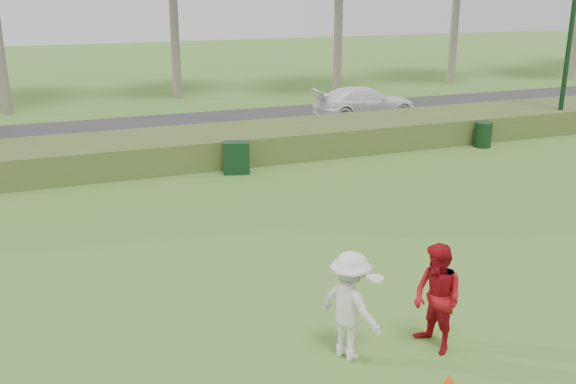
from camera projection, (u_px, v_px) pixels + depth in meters
name	position (u px, v px, depth m)	size (l,w,h in m)	color
ground	(379.00, 340.00, 10.27)	(120.00, 120.00, 0.00)	#437627
reed_strip	(198.00, 147.00, 20.77)	(80.00, 3.00, 0.90)	#465C24
park_road	(168.00, 129.00, 25.34)	(80.00, 6.00, 0.06)	#2D2D2D
player_white	(350.00, 306.00, 9.57)	(1.04, 1.26, 1.71)	silver
player_red	(437.00, 299.00, 9.77)	(0.84, 0.66, 1.73)	maroon
cone_orange	(449.00, 381.00, 8.99)	(0.22, 0.22, 0.24)	#FF440D
cone_yellow	(430.00, 325.00, 10.52)	(0.18, 0.18, 0.20)	yellow
utility_cabinet	(236.00, 158.00, 19.33)	(0.78, 0.49, 0.97)	black
trash_bin	(483.00, 135.00, 22.54)	(0.59, 0.59, 0.88)	black
car_right	(365.00, 102.00, 27.34)	(1.81, 4.44, 1.29)	white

